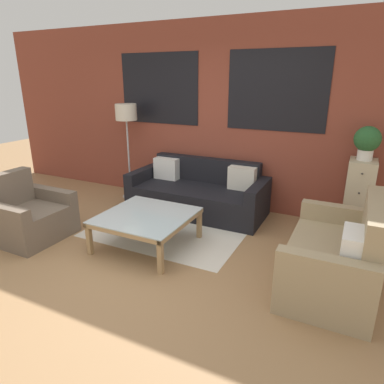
# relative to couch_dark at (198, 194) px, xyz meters

# --- Properties ---
(ground_plane) EXTENTS (16.00, 16.00, 0.00)m
(ground_plane) POSITION_rel_couch_dark_xyz_m (0.03, -1.95, -0.28)
(ground_plane) COLOR #9E754C
(wall_back_brick) EXTENTS (8.40, 0.09, 2.80)m
(wall_back_brick) POSITION_rel_couch_dark_xyz_m (0.03, 0.49, 1.13)
(wall_back_brick) COLOR brown
(wall_back_brick) RESTS_ON ground_plane
(rug) EXTENTS (2.04, 1.60, 0.00)m
(rug) POSITION_rel_couch_dark_xyz_m (-0.07, -0.73, -0.28)
(rug) COLOR silver
(rug) RESTS_ON ground_plane
(couch_dark) EXTENTS (2.06, 0.88, 0.78)m
(couch_dark) POSITION_rel_couch_dark_xyz_m (0.00, 0.00, 0.00)
(couch_dark) COLOR black
(couch_dark) RESTS_ON ground_plane
(settee_vintage) EXTENTS (0.80, 1.43, 0.92)m
(settee_vintage) POSITION_rel_couch_dark_xyz_m (2.06, -1.23, 0.03)
(settee_vintage) COLOR tan
(settee_vintage) RESTS_ON ground_plane
(armchair_corner) EXTENTS (0.80, 0.86, 0.84)m
(armchair_corner) POSITION_rel_couch_dark_xyz_m (-1.56, -1.78, -0.00)
(armchair_corner) COLOR #6B5B4C
(armchair_corner) RESTS_ON ground_plane
(coffee_table) EXTENTS (1.04, 1.04, 0.41)m
(coffee_table) POSITION_rel_couch_dark_xyz_m (-0.07, -1.32, 0.08)
(coffee_table) COLOR silver
(coffee_table) RESTS_ON ground_plane
(floor_lamp) EXTENTS (0.34, 0.34, 1.57)m
(floor_lamp) POSITION_rel_couch_dark_xyz_m (-1.34, 0.10, 1.08)
(floor_lamp) COLOR #B2B2B7
(floor_lamp) RESTS_ON ground_plane
(drawer_cabinet) EXTENTS (0.33, 0.44, 1.00)m
(drawer_cabinet) POSITION_rel_couch_dark_xyz_m (2.20, 0.20, 0.22)
(drawer_cabinet) COLOR #C6B793
(drawer_cabinet) RESTS_ON ground_plane
(potted_plant) EXTENTS (0.31, 0.31, 0.42)m
(potted_plant) POSITION_rel_couch_dark_xyz_m (2.20, 0.20, 0.96)
(potted_plant) COLOR silver
(potted_plant) RESTS_ON drawer_cabinet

